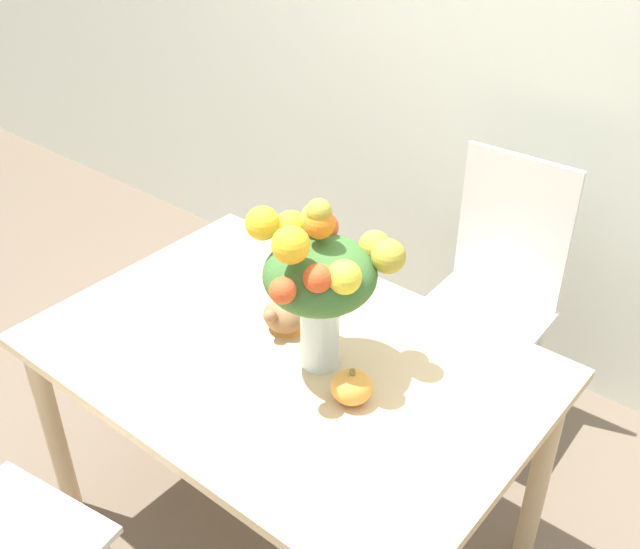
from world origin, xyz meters
The scene contains 7 objects.
ground_plane centered at (0.00, 0.00, 0.00)m, with size 12.00×12.00×0.00m, color brown.
wall_back centered at (0.00, 1.27, 1.35)m, with size 8.00×0.06×2.70m.
dining_table centered at (0.00, 0.00, 0.63)m, with size 1.34×0.91×0.73m.
flower_vase centered at (0.09, 0.03, 1.00)m, with size 0.36×0.36×0.48m.
pumpkin centered at (0.25, -0.04, 0.77)m, with size 0.10×0.10×0.10m.
turkey_figurine centered at (-0.07, 0.08, 0.77)m, with size 0.12×0.16×0.10m.
dining_chair_near_window centered at (0.17, 0.86, 0.51)m, with size 0.43×0.43×1.00m.
Camera 1 is at (1.06, -1.15, 2.00)m, focal length 42.00 mm.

